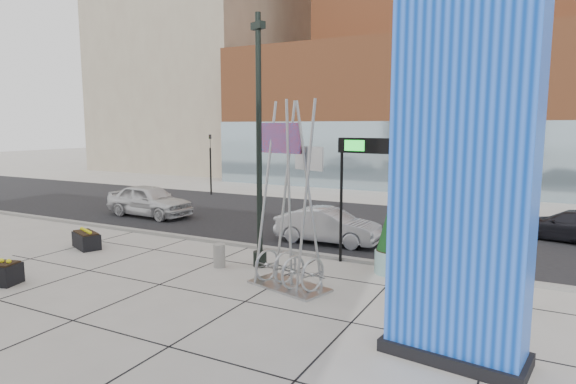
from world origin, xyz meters
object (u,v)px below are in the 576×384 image
at_px(blue_pylon, 464,134).
at_px(concrete_bollard, 219,255).
at_px(car_white_west, 150,201).
at_px(overhead_street_sign, 363,156).
at_px(lamp_post, 259,167).
at_px(public_art_sculpture, 290,240).
at_px(car_silver_mid, 328,226).

height_order(blue_pylon, concrete_bollard, blue_pylon).
bearing_deg(car_white_west, concrete_bollard, -121.00).
bearing_deg(overhead_street_sign, car_white_west, 170.40).
relative_size(blue_pylon, concrete_bollard, 12.00).
relative_size(blue_pylon, car_white_west, 1.93).
xyz_separation_m(blue_pylon, car_white_west, (-16.47, 8.79, -3.68)).
bearing_deg(overhead_street_sign, lamp_post, -143.14).
height_order(public_art_sculpture, concrete_bollard, public_art_sculpture).
bearing_deg(overhead_street_sign, concrete_bollard, -143.63).
bearing_deg(car_silver_mid, concrete_bollard, 156.76).
distance_m(lamp_post, car_white_west, 11.23).
distance_m(public_art_sculpture, concrete_bollard, 3.26).
bearing_deg(lamp_post, overhead_street_sign, 31.88).
xyz_separation_m(lamp_post, overhead_street_sign, (2.89, 1.80, 0.32)).
bearing_deg(lamp_post, car_silver_mid, 79.09).
distance_m(blue_pylon, car_white_west, 19.03).
xyz_separation_m(concrete_bollard, car_white_west, (-8.52, 5.75, 0.43)).
distance_m(lamp_post, car_silver_mid, 4.87).
bearing_deg(blue_pylon, concrete_bollard, 167.16).
xyz_separation_m(overhead_street_sign, car_white_west, (-12.59, 3.27, -2.85)).
xyz_separation_m(lamp_post, car_silver_mid, (0.77, 4.01, -2.65)).
distance_m(lamp_post, concrete_bollard, 3.25).
bearing_deg(public_art_sculpture, overhead_street_sign, 88.09).
distance_m(public_art_sculpture, car_white_west, 13.24).
height_order(car_white_west, car_silver_mid, car_white_west).
bearing_deg(concrete_bollard, car_silver_mid, 67.51).
relative_size(public_art_sculpture, car_silver_mid, 1.28).
xyz_separation_m(car_white_west, car_silver_mid, (10.46, -1.07, -0.13)).
xyz_separation_m(blue_pylon, concrete_bollard, (-7.95, 3.04, -4.11)).
bearing_deg(overhead_street_sign, car_silver_mid, 138.87).
xyz_separation_m(lamp_post, car_white_west, (-9.69, 5.07, -2.53)).
height_order(blue_pylon, car_silver_mid, blue_pylon).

